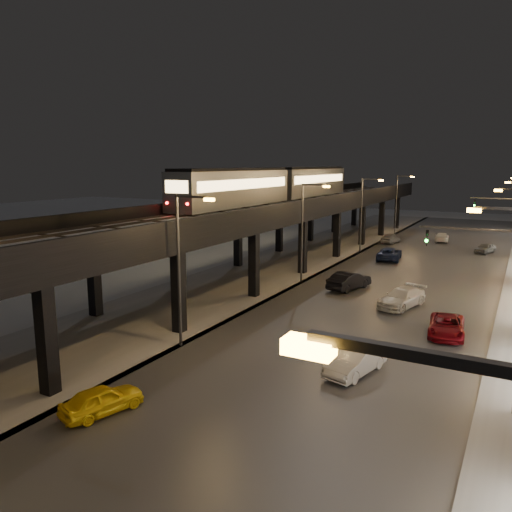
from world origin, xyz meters
The scene contains 21 objects.
road_surface centered at (7.50, 35.00, 0.03)m, with size 17.00×120.00×0.06m, color #46474D.
under_viaduct_pavement centered at (-6.00, 35.00, 0.03)m, with size 11.00×120.00×0.06m, color #9FA1A8.
elevated_viaduct centered at (-6.00, 31.84, 5.62)m, with size 9.00×100.00×6.30m.
viaduct_trackbed centered at (-6.01, 31.97, 6.39)m, with size 8.40×100.00×0.32m.
viaduct_parapet_streetside centered at (-1.65, 32.00, 6.85)m, with size 0.30×100.00×1.10m, color black.
viaduct_parapet_far centered at (-10.35, 32.00, 6.85)m, with size 0.30×100.00×1.10m, color black.
streetlight_left_1 centered at (-0.43, 13.00, 5.24)m, with size 2.57×0.28×9.00m.
streetlight_left_2 centered at (-0.43, 31.00, 5.24)m, with size 2.57×0.28×9.00m.
streetlight_left_3 centered at (-0.43, 49.00, 5.24)m, with size 2.57×0.28×9.00m.
streetlight_left_4 centered at (-0.43, 67.00, 5.24)m, with size 2.57×0.28×9.00m.
traffic_light_rig_a centered at (15.84, 22.00, 4.50)m, with size 6.10×0.34×7.00m.
subway_train centered at (-8.50, 41.95, 8.45)m, with size 3.08×37.66×3.68m.
car_taxi centered at (1.30, 4.74, 0.61)m, with size 1.45×3.60×1.23m, color yellow.
car_near_white centered at (3.87, 30.79, 0.77)m, with size 1.63×4.66×1.54m, color black.
car_mid_silver centered at (3.65, 45.78, 0.72)m, with size 2.39×5.18×1.44m, color navy.
car_mid_dark centered at (6.76, 62.69, 0.63)m, with size 1.76×4.33×1.26m, color white.
car_far_white centered at (0.83, 58.08, 0.69)m, with size 1.63×4.06×1.38m, color #93959D.
car_onc_silver centered at (9.68, 14.02, 0.70)m, with size 1.47×4.22×1.39m, color silver.
car_onc_dark centered at (12.96, 22.31, 0.63)m, with size 2.09×4.53×1.26m, color maroon.
car_onc_white centered at (9.04, 27.49, 0.71)m, with size 1.99×4.89×1.42m, color white.
car_onc_red centered at (12.77, 55.78, 0.61)m, with size 1.44×3.58×1.22m, color #595C60.
Camera 1 is at (16.71, -9.70, 10.70)m, focal length 35.00 mm.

